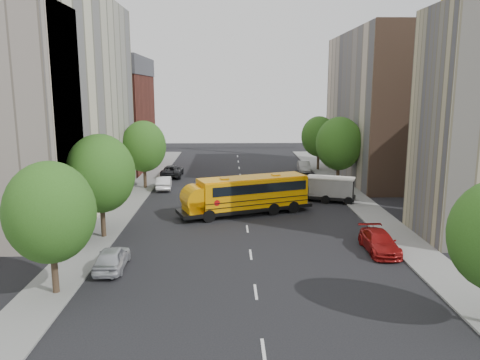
{
  "coord_description": "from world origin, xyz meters",
  "views": [
    {
      "loc": [
        -1.45,
        -38.33,
        11.07
      ],
      "look_at": [
        -0.49,
        2.0,
        3.26
      ],
      "focal_mm": 35.0,
      "sensor_mm": 36.0,
      "label": 1
    }
  ],
  "objects_px": {
    "street_tree_2": "(144,146)",
    "parked_car_3": "(379,242)",
    "school_bus": "(244,193)",
    "parked_car_5": "(304,167)",
    "street_tree_4": "(339,144)",
    "safari_truck": "(326,188)",
    "street_tree_0": "(50,212)",
    "street_tree_1": "(100,174)",
    "parked_car_4": "(332,188)",
    "parked_car_1": "(164,183)",
    "street_tree_5": "(319,136)",
    "parked_car_0": "(112,258)",
    "parked_car_2": "(172,171)"
  },
  "relations": [
    {
      "from": "parked_car_2",
      "to": "street_tree_4",
      "type": "bearing_deg",
      "value": 159.94
    },
    {
      "from": "street_tree_1",
      "to": "parked_car_4",
      "type": "relative_size",
      "value": 1.97
    },
    {
      "from": "street_tree_5",
      "to": "parked_car_0",
      "type": "xyz_separation_m",
      "value": [
        -19.8,
        -36.42,
        -3.96
      ]
    },
    {
      "from": "street_tree_4",
      "to": "safari_truck",
      "type": "height_order",
      "value": "street_tree_4"
    },
    {
      "from": "street_tree_2",
      "to": "parked_car_5",
      "type": "relative_size",
      "value": 1.76
    },
    {
      "from": "parked_car_2",
      "to": "parked_car_4",
      "type": "distance_m",
      "value": 21.4
    },
    {
      "from": "street_tree_0",
      "to": "parked_car_4",
      "type": "xyz_separation_m",
      "value": [
        20.6,
        24.41,
        -3.96
      ]
    },
    {
      "from": "safari_truck",
      "to": "parked_car_1",
      "type": "distance_m",
      "value": 18.17
    },
    {
      "from": "safari_truck",
      "to": "parked_car_4",
      "type": "bearing_deg",
      "value": 85.81
    },
    {
      "from": "street_tree_1",
      "to": "street_tree_2",
      "type": "height_order",
      "value": "street_tree_1"
    },
    {
      "from": "street_tree_0",
      "to": "street_tree_4",
      "type": "distance_m",
      "value": 35.61
    },
    {
      "from": "parked_car_0",
      "to": "street_tree_1",
      "type": "bearing_deg",
      "value": -72.73
    },
    {
      "from": "street_tree_0",
      "to": "parked_car_3",
      "type": "height_order",
      "value": "street_tree_0"
    },
    {
      "from": "parked_car_0",
      "to": "parked_car_3",
      "type": "xyz_separation_m",
      "value": [
        17.73,
        2.78,
        -0.03
      ]
    },
    {
      "from": "safari_truck",
      "to": "parked_car_3",
      "type": "relative_size",
      "value": 1.26
    },
    {
      "from": "school_bus",
      "to": "parked_car_2",
      "type": "xyz_separation_m",
      "value": [
        -8.71,
        18.81,
        -1.17
      ]
    },
    {
      "from": "school_bus",
      "to": "parked_car_0",
      "type": "height_order",
      "value": "school_bus"
    },
    {
      "from": "street_tree_4",
      "to": "parked_car_2",
      "type": "xyz_separation_m",
      "value": [
        -19.8,
        7.33,
        -4.31
      ]
    },
    {
      "from": "parked_car_1",
      "to": "parked_car_5",
      "type": "bearing_deg",
      "value": -152.92
    },
    {
      "from": "street_tree_5",
      "to": "school_bus",
      "type": "distance_m",
      "value": 26.12
    },
    {
      "from": "street_tree_0",
      "to": "parked_car_5",
      "type": "xyz_separation_m",
      "value": [
        19.8,
        38.52,
        -3.92
      ]
    },
    {
      "from": "safari_truck",
      "to": "parked_car_1",
      "type": "xyz_separation_m",
      "value": [
        -17.07,
        6.2,
        -0.58
      ]
    },
    {
      "from": "street_tree_0",
      "to": "parked_car_1",
      "type": "distance_m",
      "value": 27.93
    },
    {
      "from": "street_tree_4",
      "to": "parked_car_2",
      "type": "distance_m",
      "value": 21.55
    },
    {
      "from": "street_tree_5",
      "to": "parked_car_5",
      "type": "height_order",
      "value": "street_tree_5"
    },
    {
      "from": "parked_car_0",
      "to": "parked_car_3",
      "type": "relative_size",
      "value": 0.88
    },
    {
      "from": "street_tree_2",
      "to": "school_bus",
      "type": "height_order",
      "value": "street_tree_2"
    },
    {
      "from": "safari_truck",
      "to": "street_tree_4",
      "type": "bearing_deg",
      "value": 87.01
    },
    {
      "from": "street_tree_1",
      "to": "parked_car_5",
      "type": "relative_size",
      "value": 1.8
    },
    {
      "from": "school_bus",
      "to": "parked_car_5",
      "type": "bearing_deg",
      "value": 47.03
    },
    {
      "from": "parked_car_1",
      "to": "parked_car_4",
      "type": "bearing_deg",
      "value": 165.44
    },
    {
      "from": "safari_truck",
      "to": "school_bus",
      "type": "bearing_deg",
      "value": -130.57
    },
    {
      "from": "parked_car_3",
      "to": "street_tree_5",
      "type": "bearing_deg",
      "value": 86.52
    },
    {
      "from": "parked_car_4",
      "to": "parked_car_0",
      "type": "bearing_deg",
      "value": -137.09
    },
    {
      "from": "school_bus",
      "to": "safari_truck",
      "type": "relative_size",
      "value": 2.01
    },
    {
      "from": "parked_car_3",
      "to": "parked_car_4",
      "type": "xyz_separation_m",
      "value": [
        0.67,
        18.05,
        -0.03
      ]
    },
    {
      "from": "parked_car_2",
      "to": "parked_car_4",
      "type": "height_order",
      "value": "parked_car_2"
    },
    {
      "from": "street_tree_2",
      "to": "school_bus",
      "type": "distance_m",
      "value": 16.1
    },
    {
      "from": "street_tree_2",
      "to": "parked_car_2",
      "type": "distance_m",
      "value": 8.66
    },
    {
      "from": "street_tree_2",
      "to": "parked_car_3",
      "type": "xyz_separation_m",
      "value": [
        19.93,
        -21.64,
        -4.12
      ]
    },
    {
      "from": "parked_car_4",
      "to": "parked_car_5",
      "type": "distance_m",
      "value": 14.14
    },
    {
      "from": "street_tree_1",
      "to": "street_tree_4",
      "type": "height_order",
      "value": "street_tree_4"
    },
    {
      "from": "street_tree_0",
      "to": "street_tree_5",
      "type": "bearing_deg",
      "value": 61.19
    },
    {
      "from": "street_tree_1",
      "to": "street_tree_4",
      "type": "xyz_separation_m",
      "value": [
        22.0,
        18.0,
        0.12
      ]
    },
    {
      "from": "street_tree_1",
      "to": "safari_truck",
      "type": "relative_size",
      "value": 1.28
    },
    {
      "from": "street_tree_2",
      "to": "street_tree_5",
      "type": "xyz_separation_m",
      "value": [
        22.0,
        12.0,
        -0.12
      ]
    },
    {
      "from": "street_tree_2",
      "to": "parked_car_3",
      "type": "bearing_deg",
      "value": -47.36
    },
    {
      "from": "parked_car_2",
      "to": "street_tree_5",
      "type": "bearing_deg",
      "value": -166.48
    },
    {
      "from": "street_tree_1",
      "to": "street_tree_2",
      "type": "xyz_separation_m",
      "value": [
        0.0,
        18.0,
        -0.12
      ]
    },
    {
      "from": "street_tree_5",
      "to": "school_bus",
      "type": "bearing_deg",
      "value": -115.29
    }
  ]
}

